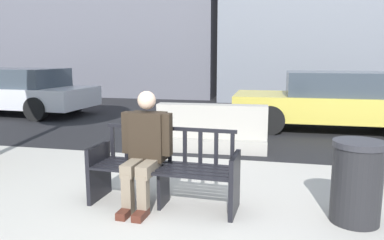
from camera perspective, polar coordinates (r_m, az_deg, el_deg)
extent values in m
plane|color=#B7B2A8|center=(3.89, -4.80, -16.24)|extent=(200.00, 200.00, 0.00)
cube|color=black|center=(12.20, 7.49, 1.63)|extent=(120.00, 12.00, 0.01)
cube|color=black|center=(4.66, -14.01, -7.69)|extent=(0.07, 0.51, 0.66)
cube|color=black|center=(4.14, 6.51, -9.70)|extent=(0.07, 0.51, 0.66)
cube|color=black|center=(4.37, -4.37, -10.09)|extent=(0.06, 0.33, 0.45)
cube|color=black|center=(4.09, -5.51, -8.18)|extent=(1.60, 0.15, 0.02)
cube|color=black|center=(4.19, -4.95, -7.72)|extent=(1.60, 0.15, 0.02)
cube|color=black|center=(4.30, -4.41, -7.28)|extent=(1.60, 0.15, 0.02)
cube|color=black|center=(4.40, -3.90, -6.86)|extent=(1.60, 0.15, 0.02)
cube|color=black|center=(4.50, -3.42, -6.46)|extent=(1.60, 0.15, 0.02)
cube|color=black|center=(4.42, -3.43, -1.29)|extent=(1.60, 0.11, 0.04)
cube|color=black|center=(4.75, -12.01, -3.29)|extent=(0.05, 0.03, 0.38)
cube|color=black|center=(4.67, -9.96, -3.45)|extent=(0.05, 0.03, 0.38)
cube|color=black|center=(4.59, -7.84, -3.61)|extent=(0.05, 0.03, 0.38)
cube|color=black|center=(4.52, -5.66, -3.78)|extent=(0.05, 0.03, 0.38)
cube|color=black|center=(4.46, -3.40, -3.94)|extent=(0.05, 0.03, 0.38)
cube|color=black|center=(4.41, -1.09, -4.10)|extent=(0.05, 0.03, 0.38)
cube|color=black|center=(4.36, 1.28, -4.25)|extent=(0.05, 0.03, 0.38)
cube|color=black|center=(4.32, 3.70, -4.40)|extent=(0.05, 0.03, 0.38)
cube|color=black|center=(4.28, 6.17, -4.55)|extent=(0.05, 0.03, 0.38)
cube|color=black|center=(4.56, -14.29, -3.98)|extent=(0.07, 0.46, 0.03)
cube|color=black|center=(4.03, 6.55, -5.56)|extent=(0.07, 0.46, 0.03)
cube|color=#2D2319|center=(4.35, -6.71, -2.46)|extent=(0.41, 0.26, 0.56)
sphere|color=beige|center=(4.26, -6.92, 3.01)|extent=(0.21, 0.21, 0.21)
cube|color=#7F705B|center=(4.26, -8.88, -7.06)|extent=(0.16, 0.45, 0.14)
cube|color=#7F705B|center=(4.19, -6.61, -7.29)|extent=(0.16, 0.45, 0.14)
cube|color=#7F705B|center=(4.20, -9.75, -11.03)|extent=(0.12, 0.12, 0.45)
cube|color=#7F705B|center=(4.13, -7.44, -11.33)|extent=(0.12, 0.12, 0.45)
cube|color=#4C2319|center=(4.20, -10.15, -13.75)|extent=(0.12, 0.27, 0.08)
cube|color=#4C2319|center=(4.13, -7.83, -14.11)|extent=(0.12, 0.27, 0.08)
cube|color=#2D2319|center=(4.41, -9.82, -1.84)|extent=(0.10, 0.12, 0.48)
cube|color=#2D2319|center=(4.22, -3.79, -2.21)|extent=(0.10, 0.12, 0.48)
cube|color=#ADA89E|center=(6.90, 3.00, -3.56)|extent=(2.03, 0.77, 0.24)
cube|color=#ADA89E|center=(6.81, 3.03, -0.12)|extent=(2.01, 0.39, 0.60)
cube|color=#DBC64C|center=(9.26, 20.42, 1.89)|extent=(4.43, 1.80, 0.56)
cube|color=#38424C|center=(9.23, 21.71, 5.19)|extent=(2.38, 1.57, 0.53)
cylinder|color=black|center=(8.37, 11.81, 0.00)|extent=(0.64, 0.22, 0.64)
cylinder|color=black|center=(10.01, 11.90, 1.57)|extent=(0.64, 0.22, 0.64)
cylinder|color=black|center=(10.37, 27.22, 0.98)|extent=(0.64, 0.22, 0.64)
cube|color=silver|center=(12.29, -25.56, 3.34)|extent=(4.86, 2.17, 0.56)
cube|color=#38424C|center=(12.13, -25.07, 5.88)|extent=(2.67, 1.81, 0.53)
cylinder|color=black|center=(10.69, -22.69, 1.53)|extent=(0.65, 0.26, 0.64)
cylinder|color=black|center=(12.13, -17.43, 2.72)|extent=(0.65, 0.26, 0.64)
cylinder|color=#232326|center=(4.24, 23.77, -9.03)|extent=(0.50, 0.50, 0.80)
cylinder|color=#2D2D33|center=(4.13, 24.17, -3.36)|extent=(0.52, 0.52, 0.06)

